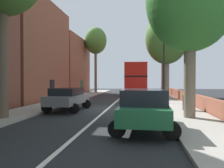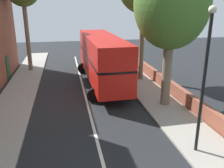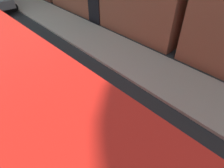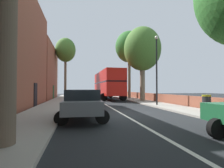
% 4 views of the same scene
% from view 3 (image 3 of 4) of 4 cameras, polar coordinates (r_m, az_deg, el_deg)
% --- Properties ---
extents(sidewalk_left, '(2.60, 60.00, 0.12)m').
position_cam_3_polar(sidewalk_left, '(17.80, -22.55, 20.79)').
color(sidewalk_left, '#9E998E').
rests_on(sidewalk_left, ground).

